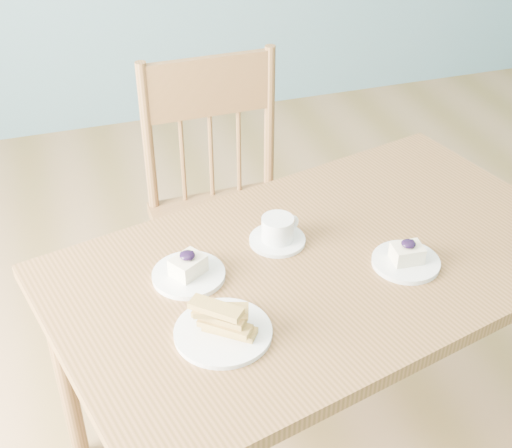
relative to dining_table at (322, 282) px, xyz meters
name	(u,v)px	position (x,y,z in m)	size (l,w,h in m)	color
room	(458,31)	(0.23, -0.08, 0.68)	(5.01, 5.01, 2.71)	#997047
dining_table	(322,282)	(0.00, 0.00, 0.00)	(1.53, 1.10, 0.74)	brown
dining_chair	(225,212)	(-0.10, 0.60, -0.14)	(0.48, 0.45, 1.03)	brown
cheesecake_plate_near	(406,258)	(0.19, -0.08, 0.09)	(0.17, 0.17, 0.07)	silver
cheesecake_plate_far	(188,271)	(-0.35, 0.04, 0.09)	(0.18, 0.18, 0.08)	silver
coffee_cup	(278,232)	(-0.09, 0.11, 0.11)	(0.15, 0.15, 0.07)	silver
biscotti_plate	(223,325)	(-0.32, -0.19, 0.10)	(0.22, 0.22, 0.09)	silver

